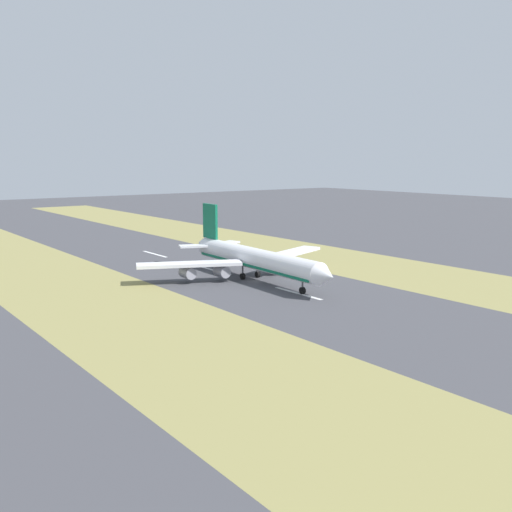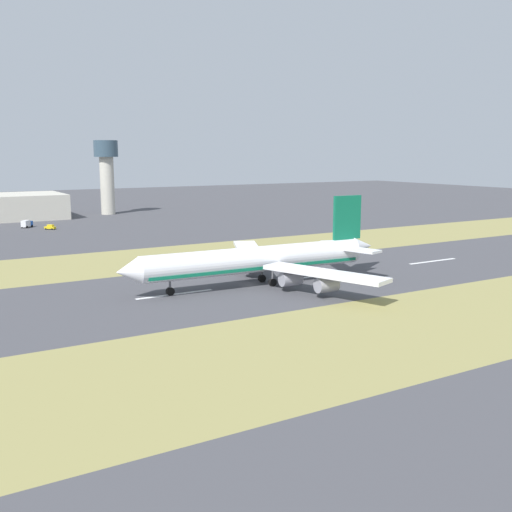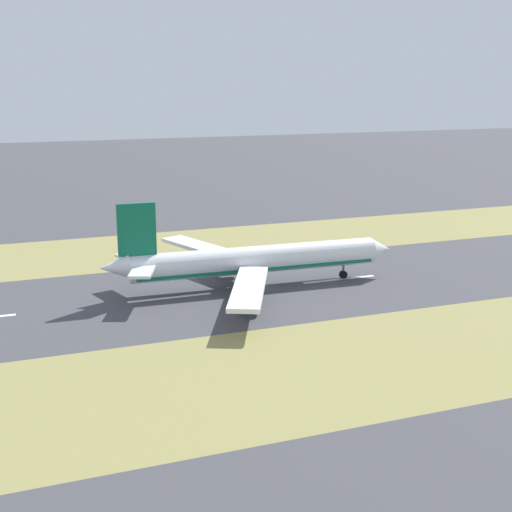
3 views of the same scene
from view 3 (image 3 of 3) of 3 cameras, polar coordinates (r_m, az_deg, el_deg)
name	(u,v)px [view 3 (image 3 of 3)]	position (r m, az deg, el deg)	size (l,w,h in m)	color
ground_plane	(263,288)	(157.83, 0.53, -2.55)	(800.00, 800.00, 0.00)	#424247
grass_median_west	(204,244)	(199.05, -4.17, 0.93)	(40.00, 600.00, 0.01)	olive
grass_median_east	(362,361)	(119.38, 8.46, -8.31)	(40.00, 600.00, 0.01)	olive
centreline_dash_mid	(170,298)	(151.80, -6.90, -3.33)	(1.20, 18.00, 0.01)	silver
centreline_dash_far	(339,279)	(165.38, 6.67, -1.86)	(1.20, 18.00, 0.01)	silver
airplane_main_jet	(248,261)	(156.55, -0.66, -0.40)	(64.08, 67.17, 20.20)	white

